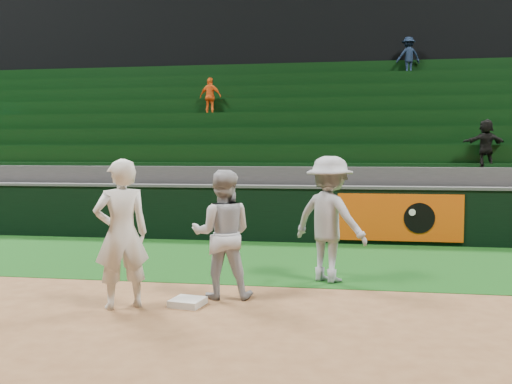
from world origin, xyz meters
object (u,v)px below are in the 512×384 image
at_px(base_coach, 330,219).
at_px(first_base, 188,302).
at_px(first_baseman, 121,234).
at_px(baserunner, 222,234).

bearing_deg(base_coach, first_base, 75.23).
height_order(first_baseman, base_coach, base_coach).
xyz_separation_m(first_base, base_coach, (1.76, 1.67, 0.92)).
bearing_deg(base_coach, baserunner, 71.74).
bearing_deg(baserunner, base_coach, -148.06).
height_order(first_base, base_coach, base_coach).
height_order(first_baseman, baserunner, first_baseman).
relative_size(first_base, base_coach, 0.21).
relative_size(first_baseman, base_coach, 0.99).
bearing_deg(base_coach, first_baseman, 68.44).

